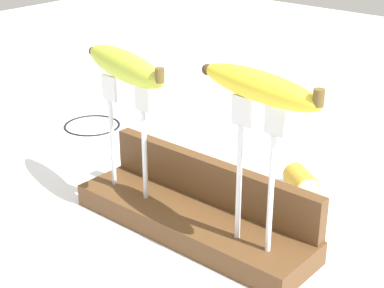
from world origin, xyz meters
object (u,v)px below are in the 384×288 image
object	(u,v)px
banana_chunk_near	(301,181)
wire_coil	(92,125)
fork_stand_right	(256,162)
banana_raised_right	(259,86)
fork_stand_left	(127,126)
banana_raised_left	(124,66)

from	to	relation	value
banana_chunk_near	wire_coil	distance (m)	0.46
fork_stand_right	banana_chunk_near	world-z (taller)	fork_stand_right
fork_stand_right	wire_coil	xyz separation A→B (m)	(-0.51, 0.18, -0.14)
banana_raised_right	wire_coil	bearing A→B (deg)	160.44
banana_chunk_near	fork_stand_right	bearing A→B (deg)	-75.12
banana_raised_right	banana_chunk_near	distance (m)	0.31
banana_chunk_near	wire_coil	size ratio (longest dim) A/B	0.61
banana_raised_right	banana_chunk_near	world-z (taller)	banana_raised_right
wire_coil	banana_raised_right	bearing A→B (deg)	-19.56
fork_stand_left	banana_raised_left	xyz separation A→B (m)	(-0.00, 0.00, 0.09)
banana_raised_left	wire_coil	world-z (taller)	banana_raised_left
banana_raised_left	banana_chunk_near	size ratio (longest dim) A/B	2.83
banana_raised_right	fork_stand_left	bearing A→B (deg)	-180.00
banana_raised_left	wire_coil	size ratio (longest dim) A/B	1.72
banana_raised_left	banana_chunk_near	xyz separation A→B (m)	(0.16, 0.21, -0.20)
banana_raised_left	banana_raised_right	bearing A→B (deg)	-0.00
banana_raised_left	wire_coil	bearing A→B (deg)	148.39
fork_stand_right	wire_coil	bearing A→B (deg)	160.44
fork_stand_left	wire_coil	world-z (taller)	fork_stand_left
fork_stand_right	banana_raised_right	xyz separation A→B (m)	(-0.00, 0.00, 0.09)
banana_raised_left	wire_coil	xyz separation A→B (m)	(-0.30, 0.18, -0.22)
fork_stand_left	fork_stand_right	size ratio (longest dim) A/B	0.89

